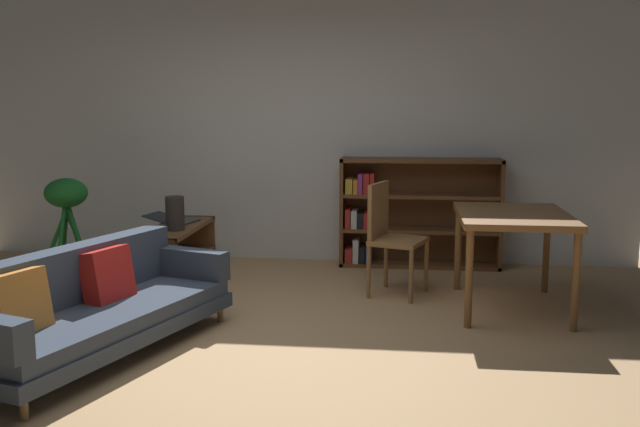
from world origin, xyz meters
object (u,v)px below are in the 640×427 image
object	(u,v)px
desk_speaker	(175,213)
potted_floor_plant	(67,216)
dining_table	(513,223)
bookshelf	(410,213)
media_console	(177,256)
open_laptop	(174,220)
fabric_couch	(90,305)
dining_chair_near	(390,232)

from	to	relation	value
desk_speaker	potted_floor_plant	size ratio (longest dim) A/B	0.31
dining_table	bookshelf	bearing A→B (deg)	118.21
potted_floor_plant	dining_table	bearing A→B (deg)	-6.21
media_console	dining_table	size ratio (longest dim) A/B	1.04
open_laptop	desk_speaker	world-z (taller)	desk_speaker
open_laptop	bookshelf	size ratio (longest dim) A/B	0.32
fabric_couch	bookshelf	distance (m)	3.54
dining_chair_near	bookshelf	bearing A→B (deg)	81.06
media_console	dining_chair_near	world-z (taller)	dining_chair_near
fabric_couch	desk_speaker	xyz separation A→B (m)	(0.04, 1.66, 0.35)
media_console	desk_speaker	xyz separation A→B (m)	(0.05, -0.19, 0.42)
fabric_couch	dining_chair_near	bearing A→B (deg)	41.72
desk_speaker	bookshelf	bearing A→B (deg)	30.10
fabric_couch	dining_table	world-z (taller)	dining_table
media_console	dining_table	bearing A→B (deg)	-9.15
fabric_couch	media_console	bearing A→B (deg)	90.32
dining_chair_near	fabric_couch	bearing A→B (deg)	-138.28
media_console	desk_speaker	size ratio (longest dim) A/B	4.13
open_laptop	bookshelf	world-z (taller)	bookshelf
dining_chair_near	bookshelf	world-z (taller)	bookshelf
bookshelf	dining_chair_near	bearing A→B (deg)	-98.94
open_laptop	potted_floor_plant	xyz separation A→B (m)	(-0.91, -0.26, 0.06)
media_console	open_laptop	world-z (taller)	open_laptop
dining_chair_near	bookshelf	xyz separation A→B (m)	(0.18, 1.14, -0.01)
dining_table	bookshelf	xyz separation A→B (m)	(-0.79, 1.47, -0.16)
potted_floor_plant	bookshelf	xyz separation A→B (m)	(3.12, 1.04, -0.08)
desk_speaker	potted_floor_plant	distance (m)	1.08
media_console	open_laptop	distance (m)	0.38
open_laptop	dining_table	distance (m)	3.07
bookshelf	open_laptop	bearing A→B (deg)	-160.48
media_console	open_laptop	size ratio (longest dim) A/B	2.43
dining_table	desk_speaker	bearing A→B (deg)	174.37
desk_speaker	dining_chair_near	distance (m)	1.88
potted_floor_plant	dining_chair_near	bearing A→B (deg)	-1.88
desk_speaker	dining_table	xyz separation A→B (m)	(2.84, -0.28, 0.02)
desk_speaker	fabric_couch	bearing A→B (deg)	-91.50
desk_speaker	dining_table	size ratio (longest dim) A/B	0.25
fabric_couch	open_laptop	bearing A→B (deg)	92.95
desk_speaker	dining_chair_near	world-z (taller)	dining_chair_near
media_console	potted_floor_plant	bearing A→B (deg)	-177.65
open_laptop	desk_speaker	bearing A→B (deg)	-69.88
desk_speaker	bookshelf	world-z (taller)	bookshelf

